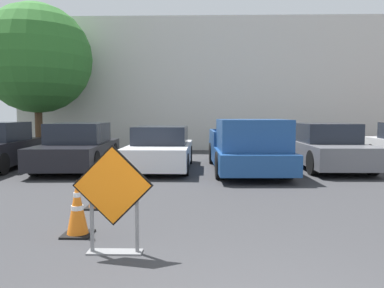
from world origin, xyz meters
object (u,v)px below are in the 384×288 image
(pickup_truck, at_px, (247,148))
(parked_car_fourth, at_px, (326,147))
(traffic_cone_third, at_px, (107,174))
(traffic_cone_nearest, at_px, (77,208))
(traffic_cone_second, at_px, (96,189))
(parked_car_second, at_px, (79,147))
(road_closed_sign, at_px, (113,196))
(parked_car_third, at_px, (161,149))

(pickup_truck, height_order, parked_car_fourth, pickup_truck)
(traffic_cone_third, bearing_deg, traffic_cone_nearest, -83.66)
(traffic_cone_second, xyz_separation_m, traffic_cone_third, (-0.17, 1.49, 0.04))
(parked_car_fourth, bearing_deg, traffic_cone_third, 32.04)
(parked_car_second, xyz_separation_m, parked_car_fourth, (8.04, 0.24, -0.00))
(road_closed_sign, xyz_separation_m, traffic_cone_nearest, (-0.69, 0.71, -0.34))
(traffic_cone_nearest, height_order, traffic_cone_third, traffic_cone_third)
(road_closed_sign, distance_m, traffic_cone_second, 2.47)
(parked_car_second, bearing_deg, traffic_cone_nearest, 105.35)
(parked_car_third, bearing_deg, pickup_truck, 168.72)
(traffic_cone_nearest, distance_m, parked_car_second, 7.10)
(parked_car_second, bearing_deg, traffic_cone_third, 114.10)
(parked_car_fourth, bearing_deg, road_closed_sign, 55.83)
(traffic_cone_second, bearing_deg, traffic_cone_nearest, -83.81)
(road_closed_sign, height_order, parked_car_fourth, parked_car_fourth)
(parked_car_second, bearing_deg, parked_car_fourth, 178.89)
(traffic_cone_nearest, relative_size, pickup_truck, 0.15)
(traffic_cone_third, bearing_deg, pickup_truck, 41.31)
(traffic_cone_nearest, distance_m, pickup_truck, 6.90)
(traffic_cone_nearest, height_order, traffic_cone_second, traffic_cone_nearest)
(traffic_cone_nearest, distance_m, traffic_cone_second, 1.57)
(pickup_truck, relative_size, parked_car_fourth, 1.22)
(traffic_cone_nearest, relative_size, parked_car_second, 0.17)
(traffic_cone_second, distance_m, parked_car_third, 5.17)
(parked_car_third, bearing_deg, parked_car_fourth, -176.34)
(parked_car_third, bearing_deg, traffic_cone_nearest, 86.48)
(road_closed_sign, relative_size, traffic_cone_third, 1.68)
(traffic_cone_second, distance_m, parked_car_second, 5.57)
(traffic_cone_third, xyz_separation_m, parked_car_third, (0.81, 3.63, 0.24))
(road_closed_sign, xyz_separation_m, parked_car_third, (-0.23, 7.40, -0.11))
(parked_car_second, bearing_deg, traffic_cone_second, 108.72)
(traffic_cone_third, bearing_deg, traffic_cone_second, -83.50)
(road_closed_sign, bearing_deg, parked_car_second, 111.31)
(traffic_cone_nearest, xyz_separation_m, traffic_cone_second, (-0.17, 1.56, -0.03))
(parked_car_third, xyz_separation_m, parked_car_fourth, (5.36, 0.30, 0.05))
(road_closed_sign, relative_size, traffic_cone_nearest, 1.70)
(parked_car_third, distance_m, pickup_truck, 2.75)
(parked_car_third, relative_size, pickup_truck, 0.78)
(traffic_cone_nearest, bearing_deg, traffic_cone_third, 96.34)
(road_closed_sign, height_order, parked_car_third, road_closed_sign)
(parked_car_second, height_order, parked_car_fourth, parked_car_second)
(road_closed_sign, xyz_separation_m, traffic_cone_second, (-0.86, 2.28, -0.38))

